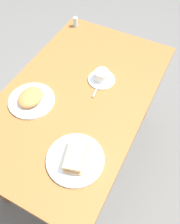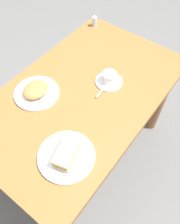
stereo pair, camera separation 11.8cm
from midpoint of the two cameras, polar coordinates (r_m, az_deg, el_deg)
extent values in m
plane|color=slate|center=(1.92, 0.40, -9.71)|extent=(6.00, 6.00, 0.00)
cube|color=#945E2E|center=(1.32, 0.58, 4.13)|extent=(1.25, 0.76, 0.04)
cylinder|color=brown|center=(2.01, 2.95, 11.00)|extent=(0.07, 0.07, 0.70)
cylinder|color=brown|center=(1.86, 18.46, 2.63)|extent=(0.07, 0.07, 0.70)
cylinder|color=white|center=(1.09, -2.60, -10.93)|extent=(0.26, 0.26, 0.01)
cube|color=tan|center=(1.07, -2.40, -10.53)|extent=(0.17, 0.12, 0.02)
cube|color=brown|center=(1.05, -2.43, -10.12)|extent=(0.15, 0.11, 0.01)
cube|color=tan|center=(1.04, -2.47, -9.70)|extent=(0.17, 0.12, 0.02)
cylinder|color=white|center=(1.36, 7.09, 7.18)|extent=(0.15, 0.15, 0.01)
cylinder|color=white|center=(1.33, 7.24, 8.17)|extent=(0.08, 0.08, 0.06)
cylinder|color=#B37C50|center=(1.32, 7.35, 8.92)|extent=(0.07, 0.07, 0.01)
torus|color=white|center=(1.37, 7.25, 9.55)|extent=(0.04, 0.03, 0.04)
cube|color=silver|center=(1.29, 5.07, 4.52)|extent=(0.08, 0.02, 0.00)
ellipsoid|color=silver|center=(1.32, 6.03, 5.89)|extent=(0.03, 0.02, 0.01)
cylinder|color=white|center=(1.31, -10.28, 4.36)|extent=(0.25, 0.25, 0.01)
ellipsoid|color=#C67840|center=(1.29, -10.47, 5.19)|extent=(0.15, 0.12, 0.04)
cylinder|color=silver|center=(1.75, 3.19, 20.96)|extent=(0.03, 0.03, 0.07)
camera|label=1|loc=(0.06, -87.13, 3.99)|focal=37.76mm
camera|label=2|loc=(0.06, 92.87, -3.99)|focal=37.76mm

